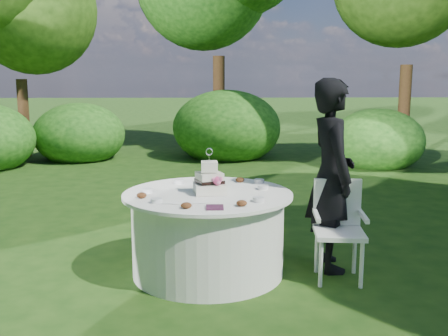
{
  "coord_description": "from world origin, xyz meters",
  "views": [
    {
      "loc": [
        -0.01,
        -4.69,
        1.83
      ],
      "look_at": [
        0.15,
        0.0,
        1.0
      ],
      "focal_mm": 42.0,
      "sensor_mm": 36.0,
      "label": 1
    }
  ],
  "objects_px": {
    "table": "(208,233)",
    "cake": "(210,181)",
    "napkins": "(215,207)",
    "chair": "(338,222)",
    "guest": "(331,175)"
  },
  "relations": [
    {
      "from": "napkins",
      "to": "cake",
      "type": "relative_size",
      "value": 0.34
    },
    {
      "from": "napkins",
      "to": "table",
      "type": "distance_m",
      "value": 0.7
    },
    {
      "from": "chair",
      "to": "guest",
      "type": "bearing_deg",
      "value": 94.5
    },
    {
      "from": "table",
      "to": "cake",
      "type": "relative_size",
      "value": 3.77
    },
    {
      "from": "guest",
      "to": "table",
      "type": "height_order",
      "value": "guest"
    },
    {
      "from": "guest",
      "to": "napkins",
      "type": "bearing_deg",
      "value": 116.53
    },
    {
      "from": "napkins",
      "to": "chair",
      "type": "xyz_separation_m",
      "value": [
        1.13,
        0.44,
        -0.26
      ]
    },
    {
      "from": "table",
      "to": "cake",
      "type": "height_order",
      "value": "cake"
    },
    {
      "from": "cake",
      "to": "guest",
      "type": "bearing_deg",
      "value": 6.68
    },
    {
      "from": "napkins",
      "to": "chair",
      "type": "bearing_deg",
      "value": 21.32
    },
    {
      "from": "table",
      "to": "cake",
      "type": "xyz_separation_m",
      "value": [
        0.02,
        -0.03,
        0.5
      ]
    },
    {
      "from": "napkins",
      "to": "chair",
      "type": "distance_m",
      "value": 1.24
    },
    {
      "from": "napkins",
      "to": "guest",
      "type": "relative_size",
      "value": 0.08
    },
    {
      "from": "napkins",
      "to": "cake",
      "type": "height_order",
      "value": "cake"
    },
    {
      "from": "guest",
      "to": "chair",
      "type": "relative_size",
      "value": 2.02
    }
  ]
}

